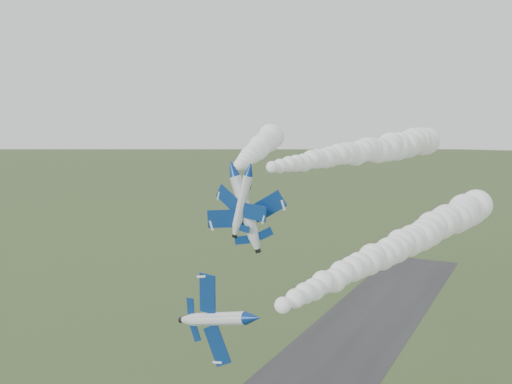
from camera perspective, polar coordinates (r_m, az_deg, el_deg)
jet_lead at (r=57.72m, az=-0.33°, el=-12.51°), size 5.04×11.77×9.49m
smoke_trail_jet_lead at (r=84.46m, az=14.54°, el=-4.98°), size 18.34×61.73×5.68m
jet_pair_left at (r=83.15m, az=-2.39°, el=2.43°), size 11.60×14.01×4.56m
smoke_trail_jet_pair_left at (r=113.04m, az=0.33°, el=4.50°), size 22.92×52.46×5.55m
jet_pair_right at (r=81.01m, az=-0.68°, el=2.37°), size 9.65×11.77×3.72m
smoke_trail_jet_pair_right at (r=107.10m, az=10.68°, el=4.02°), size 19.84×59.23×5.97m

